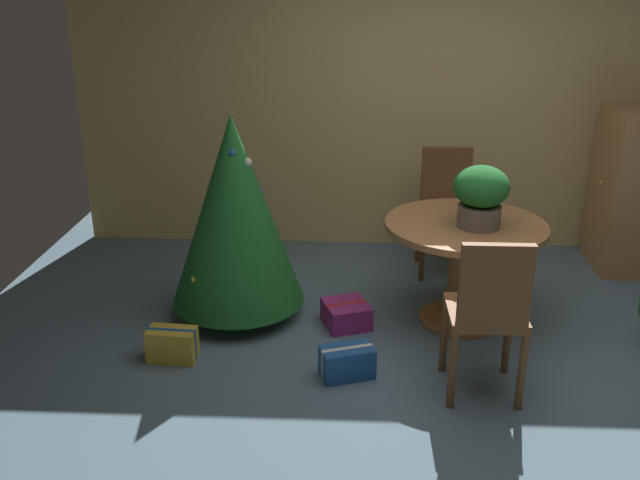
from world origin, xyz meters
TOP-DOWN VIEW (x-y plane):
  - ground_plane at (0.00, 0.00)m, footprint 6.60×6.60m
  - back_wall_panel at (0.00, 2.20)m, footprint 6.00×0.10m
  - round_dining_table at (0.13, 0.64)m, footprint 1.07×1.07m
  - flower_vase at (0.19, 0.57)m, footprint 0.36×0.36m
  - wooden_chair_near at (0.13, -0.27)m, footprint 0.42×0.43m
  - wooden_chair_far at (0.13, 1.61)m, footprint 0.44×0.44m
  - holiday_tree at (-1.42, 0.69)m, footprint 0.92×0.92m
  - gift_box_blue at (-0.64, -0.09)m, footprint 0.35×0.27m
  - gift_box_purple at (-0.66, 0.56)m, footprint 0.37×0.38m
  - gift_box_gold at (-1.74, 0.05)m, footprint 0.31×0.18m
  - wooden_cabinet at (1.58, 1.70)m, footprint 0.46×0.60m

SIDE VIEW (x-z plane):
  - ground_plane at x=0.00m, z-range 0.00..0.00m
  - gift_box_purple at x=-0.66m, z-range 0.00..0.17m
  - gift_box_blue at x=-0.64m, z-range 0.00..0.19m
  - gift_box_gold at x=-1.74m, z-range 0.00..0.21m
  - round_dining_table at x=0.13m, z-range 0.16..0.89m
  - wooden_chair_near at x=0.13m, z-range 0.06..1.05m
  - wooden_chair_far at x=0.13m, z-range 0.07..1.06m
  - wooden_cabinet at x=1.58m, z-range 0.00..1.31m
  - holiday_tree at x=-1.42m, z-range 0.06..1.49m
  - flower_vase at x=0.19m, z-range 0.76..1.16m
  - back_wall_panel at x=0.00m, z-range 0.00..2.60m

